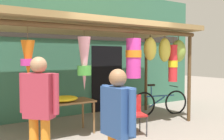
{
  "coord_description": "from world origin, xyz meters",
  "views": [
    {
      "loc": [
        -3.2,
        -4.47,
        1.68
      ],
      "look_at": [
        0.17,
        0.55,
        1.37
      ],
      "focal_mm": 41.86,
      "sensor_mm": 36.0,
      "label": 1
    }
  ],
  "objects": [
    {
      "name": "wicker_basket_by_table",
      "position": [
        0.08,
        0.44,
        0.13
      ],
      "size": [
        0.4,
        0.4,
        0.26
      ],
      "primitive_type": "cylinder",
      "color": "brown",
      "rests_on": "ground_plane"
    },
    {
      "name": "parked_bicycle",
      "position": [
        2.1,
        0.94,
        0.35
      ],
      "size": [
        1.7,
        0.59,
        0.92
      ],
      "color": "black",
      "rests_on": "ground_plane"
    },
    {
      "name": "customer_foreground",
      "position": [
        -2.04,
        -0.93,
        0.99
      ],
      "size": [
        0.43,
        0.46,
        1.68
      ],
      "color": "orange",
      "rests_on": "ground_plane"
    },
    {
      "name": "market_stall_canopy",
      "position": [
        -0.01,
        0.66,
        2.16
      ],
      "size": [
        5.21,
        2.18,
        2.46
      ],
      "color": "brown",
      "rests_on": "ground_plane"
    },
    {
      "name": "flower_heap_on_table",
      "position": [
        -1.0,
        0.61,
        0.79
      ],
      "size": [
        0.61,
        0.43,
        0.13
      ],
      "color": "yellow",
      "rests_on": "display_table"
    },
    {
      "name": "display_table",
      "position": [
        -0.95,
        0.69,
        0.64
      ],
      "size": [
        1.22,
        0.62,
        0.73
      ],
      "color": "brown",
      "rests_on": "ground_plane"
    },
    {
      "name": "shopper_by_bananas",
      "position": [
        -1.47,
        -2.01,
        0.9
      ],
      "size": [
        0.24,
        0.59,
        1.54
      ],
      "color": "orange",
      "rests_on": "ground_plane"
    },
    {
      "name": "shop_facade",
      "position": [
        0.01,
        2.4,
        1.84
      ],
      "size": [
        9.41,
        0.29,
        3.69
      ],
      "color": "#387056",
      "rests_on": "ground_plane"
    },
    {
      "name": "folding_chair",
      "position": [
        0.31,
        -0.1,
        0.5
      ],
      "size": [
        0.5,
        0.5,
        0.84
      ],
      "color": "#AD1E1E",
      "rests_on": "ground_plane"
    },
    {
      "name": "ground_plane",
      "position": [
        0.0,
        0.0,
        0.0
      ],
      "size": [
        30.0,
        30.0,
        0.0
      ],
      "primitive_type": "plane",
      "color": "gray"
    }
  ]
}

